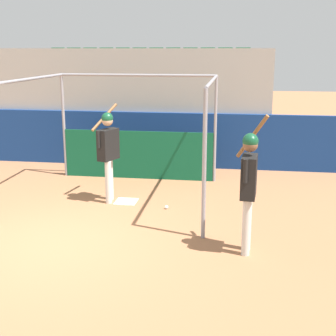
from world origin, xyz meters
TOP-DOWN VIEW (x-y plane):
  - ground_plane at (0.00, 0.00)m, footprint 60.00×60.00m
  - outfield_wall at (0.00, 5.41)m, footprint 24.00×0.12m
  - bleacher_section at (-0.00, 7.07)m, footprint 7.60×3.20m
  - batting_cage at (0.56, 3.49)m, footprint 3.78×3.59m
  - home_plate at (0.69, 2.26)m, footprint 0.44×0.44m
  - player_batter at (0.34, 2.27)m, footprint 0.57×0.95m
  - player_waiting at (3.13, 0.12)m, footprint 0.49×0.79m
  - baseball at (1.59, 1.94)m, footprint 0.07×0.07m

SIDE VIEW (x-z plane):
  - ground_plane at x=0.00m, z-range 0.00..0.00m
  - home_plate at x=0.69m, z-range 0.00..0.02m
  - baseball at x=1.59m, z-range 0.00..0.07m
  - outfield_wall at x=0.00m, z-range 0.00..1.46m
  - batting_cage at x=0.56m, z-range -0.16..2.37m
  - player_batter at x=0.34m, z-range 0.15..2.13m
  - player_waiting at x=3.13m, z-range 0.09..2.23m
  - bleacher_section at x=0.00m, z-range 0.00..3.14m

